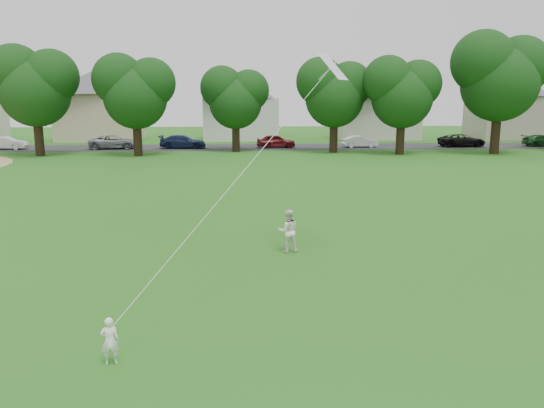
{
  "coord_description": "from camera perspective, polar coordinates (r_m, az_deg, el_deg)",
  "views": [
    {
      "loc": [
        -0.42,
        -10.49,
        4.82
      ],
      "look_at": [
        0.39,
        2.0,
        2.3
      ],
      "focal_mm": 35.0,
      "sensor_mm": 36.0,
      "label": 1
    }
  ],
  "objects": [
    {
      "name": "ground",
      "position": [
        11.56,
        -1.35,
        -13.28
      ],
      "size": [
        160.0,
        160.0,
        0.0
      ],
      "primitive_type": "plane",
      "color": "#275814",
      "rests_on": "ground"
    },
    {
      "name": "street",
      "position": [
        52.72,
        -3.27,
        6.13
      ],
      "size": [
        90.0,
        7.0,
        0.01
      ],
      "primitive_type": "cube",
      "color": "#2D2D30",
      "rests_on": "ground"
    },
    {
      "name": "toddler",
      "position": [
        10.42,
        -17.05,
        -13.9
      ],
      "size": [
        0.37,
        0.28,
        0.92
      ],
      "primitive_type": "imported",
      "rotation": [
        0.0,
        0.0,
        3.34
      ],
      "color": "white",
      "rests_on": "ground"
    },
    {
      "name": "older_boy",
      "position": [
        16.77,
        1.74,
        -2.91
      ],
      "size": [
        0.73,
        0.6,
        1.37
      ],
      "primitive_type": "imported",
      "rotation": [
        0.0,
        0.0,
        3.27
      ],
      "color": "white",
      "rests_on": "ground"
    },
    {
      "name": "kite",
      "position": [
        12.59,
        -2.74,
        3.94
      ],
      "size": [
        3.18,
        3.98,
        9.83
      ],
      "color": "silver",
      "rests_on": "ground"
    },
    {
      "name": "tree_row",
      "position": [
        46.7,
        -1.08,
        13.24
      ],
      "size": [
        81.88,
        9.74,
        10.84
      ],
      "color": "black",
      "rests_on": "ground"
    },
    {
      "name": "parked_cars",
      "position": [
        51.67,
        -2.76,
        6.72
      ],
      "size": [
        63.88,
        2.62,
        1.29
      ],
      "color": "black",
      "rests_on": "ground"
    },
    {
      "name": "house_row",
      "position": [
        62.52,
        -5.37,
        11.42
      ],
      "size": [
        76.41,
        13.13,
        10.6
      ],
      "color": "silver",
      "rests_on": "ground"
    }
  ]
}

